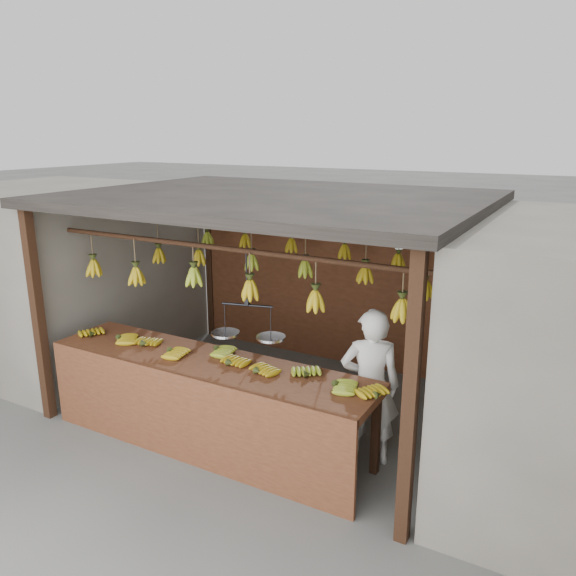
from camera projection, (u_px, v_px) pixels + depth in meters
The scene contains 8 objects.
ground at pixel (275, 402), 6.52m from camera, with size 80.00×80.00×0.00m, color #5B5B57.
stall at pixel (289, 230), 6.27m from camera, with size 4.30×3.30×2.40m.
neighbor_left at pixel (54, 270), 7.89m from camera, with size 3.00×3.00×2.30m, color slate.
counter at pixel (201, 384), 5.34m from camera, with size 3.57×0.78×0.96m.
hanging_bananas at pixel (276, 266), 6.08m from camera, with size 3.58×2.25×0.40m.
balance_scale at pixel (248, 331), 5.21m from camera, with size 0.69×0.37×0.82m.
vendor at pixel (370, 387), 5.17m from camera, with size 0.55×0.36×1.51m, color white.
bag_bundles at pixel (479, 310), 6.47m from camera, with size 0.08×0.26×1.24m.
Camera 1 is at (3.00, -5.11, 3.02)m, focal length 35.00 mm.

